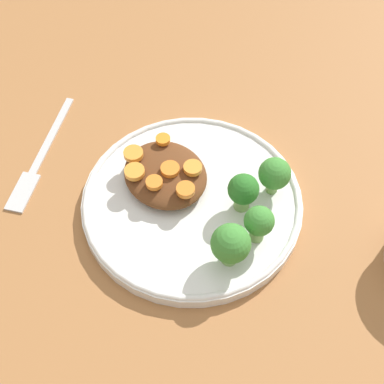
# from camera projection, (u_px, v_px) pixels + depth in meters

# --- Properties ---
(ground_plane) EXTENTS (4.00, 4.00, 0.00)m
(ground_plane) POSITION_uv_depth(u_px,v_px,m) (192.00, 206.00, 0.66)
(ground_plane) COLOR #9E6638
(plate) EXTENTS (0.27, 0.27, 0.02)m
(plate) POSITION_uv_depth(u_px,v_px,m) (192.00, 202.00, 0.65)
(plate) COLOR silver
(plate) RESTS_ON ground_plane
(stew_mound) EXTENTS (0.11, 0.10, 0.02)m
(stew_mound) POSITION_uv_depth(u_px,v_px,m) (165.00, 174.00, 0.65)
(stew_mound) COLOR #5B3319
(stew_mound) RESTS_ON plate
(broccoli_floret_0) EXTENTS (0.04, 0.04, 0.06)m
(broccoli_floret_0) POSITION_uv_depth(u_px,v_px,m) (231.00, 244.00, 0.57)
(broccoli_floret_0) COLOR #759E51
(broccoli_floret_0) RESTS_ON plate
(broccoli_floret_1) EXTENTS (0.04, 0.04, 0.05)m
(broccoli_floret_1) POSITION_uv_depth(u_px,v_px,m) (243.00, 191.00, 0.61)
(broccoli_floret_1) COLOR #7FA85B
(broccoli_floret_1) RESTS_ON plate
(broccoli_floret_2) EXTENTS (0.04, 0.04, 0.05)m
(broccoli_floret_2) POSITION_uv_depth(u_px,v_px,m) (275.00, 174.00, 0.62)
(broccoli_floret_2) COLOR #759E51
(broccoli_floret_2) RESTS_ON plate
(broccoli_floret_3) EXTENTS (0.03, 0.03, 0.05)m
(broccoli_floret_3) POSITION_uv_depth(u_px,v_px,m) (259.00, 223.00, 0.59)
(broccoli_floret_3) COLOR #759E51
(broccoli_floret_3) RESTS_ON plate
(carrot_slice_0) EXTENTS (0.02, 0.02, 0.01)m
(carrot_slice_0) POSITION_uv_depth(u_px,v_px,m) (135.00, 172.00, 0.63)
(carrot_slice_0) COLOR orange
(carrot_slice_0) RESTS_ON stew_mound
(carrot_slice_1) EXTENTS (0.02, 0.02, 0.01)m
(carrot_slice_1) POSITION_uv_depth(u_px,v_px,m) (163.00, 139.00, 0.66)
(carrot_slice_1) COLOR orange
(carrot_slice_1) RESTS_ON stew_mound
(carrot_slice_2) EXTENTS (0.02, 0.02, 0.01)m
(carrot_slice_2) POSITION_uv_depth(u_px,v_px,m) (154.00, 183.00, 0.62)
(carrot_slice_2) COLOR orange
(carrot_slice_2) RESTS_ON stew_mound
(carrot_slice_3) EXTENTS (0.02, 0.02, 0.01)m
(carrot_slice_3) POSITION_uv_depth(u_px,v_px,m) (133.00, 154.00, 0.65)
(carrot_slice_3) COLOR orange
(carrot_slice_3) RESTS_ON stew_mound
(carrot_slice_4) EXTENTS (0.02, 0.02, 0.01)m
(carrot_slice_4) POSITION_uv_depth(u_px,v_px,m) (170.00, 169.00, 0.63)
(carrot_slice_4) COLOR orange
(carrot_slice_4) RESTS_ON stew_mound
(carrot_slice_5) EXTENTS (0.02, 0.02, 0.01)m
(carrot_slice_5) POSITION_uv_depth(u_px,v_px,m) (193.00, 168.00, 0.63)
(carrot_slice_5) COLOR orange
(carrot_slice_5) RESTS_ON stew_mound
(carrot_slice_6) EXTENTS (0.02, 0.02, 0.01)m
(carrot_slice_6) POSITION_uv_depth(u_px,v_px,m) (185.00, 189.00, 0.62)
(carrot_slice_6) COLOR orange
(carrot_slice_6) RESTS_ON stew_mound
(fork) EXTENTS (0.13, 0.16, 0.01)m
(fork) POSITION_uv_depth(u_px,v_px,m) (38.00, 162.00, 0.69)
(fork) COLOR beige
(fork) RESTS_ON ground_plane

